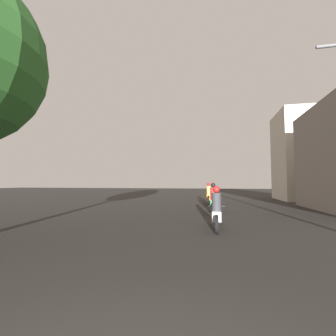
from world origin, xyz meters
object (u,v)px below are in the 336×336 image
motorcycle_orange (209,196)px  motorcycle_silver (217,211)px  building_right_far (303,156)px  motorcycle_green (213,200)px

motorcycle_orange → motorcycle_silver: bearing=-80.8°
motorcycle_silver → motorcycle_orange: 8.83m
building_right_far → motorcycle_orange: bearing=-145.8°
motorcycle_silver → motorcycle_orange: bearing=102.3°
motorcycle_silver → motorcycle_green: motorcycle_green is taller
building_right_far → motorcycle_silver: bearing=-118.5°
building_right_far → motorcycle_green: bearing=-128.1°
motorcycle_orange → building_right_far: (8.33, 5.67, 3.40)m
motorcycle_green → building_right_far: building_right_far is taller
motorcycle_green → motorcycle_orange: 4.51m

